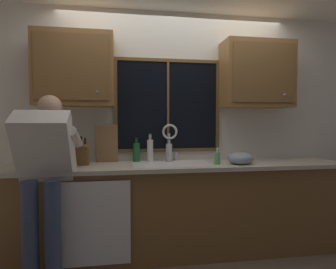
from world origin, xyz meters
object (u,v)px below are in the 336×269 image
object	(u,v)px
person_standing	(45,167)
mixing_bowl	(240,158)
bottle_tall_clear	(169,152)
bottle_green_glass	(150,150)
knife_block	(82,154)
bottle_amber_small	(136,152)
cutting_board	(107,144)
soap_dispenser	(217,158)

from	to	relation	value
person_standing	mixing_bowl	xyz separation A→B (m)	(1.82, 0.21, 0.01)
mixing_bowl	bottle_tall_clear	size ratio (longest dim) A/B	1.03
mixing_bowl	bottle_green_glass	xyz separation A→B (m)	(-0.88, 0.32, 0.07)
knife_block	bottle_amber_small	distance (m)	0.56
cutting_board	bottle_tall_clear	distance (m)	0.66
bottle_green_glass	bottle_tall_clear	bearing A→B (deg)	-10.54
knife_block	mixing_bowl	bearing A→B (deg)	-5.84
bottle_green_glass	bottle_tall_clear	xyz separation A→B (m)	(0.20, -0.04, -0.02)
person_standing	bottle_tall_clear	world-z (taller)	person_standing
bottle_amber_small	knife_block	bearing A→B (deg)	-162.12
knife_block	person_standing	bearing A→B (deg)	-124.30
mixing_bowl	soap_dispenser	size ratio (longest dim) A/B	1.54
mixing_bowl	bottle_green_glass	world-z (taller)	bottle_green_glass
cutting_board	bottle_green_glass	distance (m)	0.46
person_standing	bottle_green_glass	distance (m)	1.08
person_standing	knife_block	world-z (taller)	person_standing
knife_block	bottle_green_glass	xyz separation A→B (m)	(0.68, 0.16, 0.02)
knife_block	soap_dispenser	world-z (taller)	knife_block
cutting_board	bottle_amber_small	distance (m)	0.32
knife_block	bottle_amber_small	size ratio (longest dim) A/B	1.25
knife_block	bottle_amber_small	world-z (taller)	knife_block
person_standing	mixing_bowl	distance (m)	1.83
person_standing	bottle_tall_clear	size ratio (longest dim) A/B	6.33
person_standing	bottle_amber_small	distance (m)	0.96
bottle_green_glass	bottle_amber_small	distance (m)	0.15
person_standing	cutting_board	world-z (taller)	person_standing
bottle_green_glass	person_standing	bearing A→B (deg)	-150.19
person_standing	mixing_bowl	size ratio (longest dim) A/B	6.12
mixing_bowl	soap_dispenser	world-z (taller)	soap_dispenser
cutting_board	mixing_bowl	bearing A→B (deg)	-13.73
soap_dispenser	bottle_tall_clear	distance (m)	0.52
soap_dispenser	bottle_green_glass	bearing A→B (deg)	153.62
soap_dispenser	bottle_tall_clear	world-z (taller)	bottle_tall_clear
mixing_bowl	person_standing	bearing A→B (deg)	-173.39
knife_block	bottle_green_glass	size ratio (longest dim) A/B	1.06
bottle_tall_clear	bottle_amber_small	xyz separation A→B (m)	(-0.34, 0.05, 0.00)
cutting_board	bottle_green_glass	xyz separation A→B (m)	(0.45, -0.00, -0.07)
soap_dispenser	bottle_tall_clear	size ratio (longest dim) A/B	0.67
knife_block	mixing_bowl	xyz separation A→B (m)	(1.56, -0.16, -0.05)
soap_dispenser	bottle_amber_small	size ratio (longest dim) A/B	0.65
person_standing	soap_dispenser	distance (m)	1.59
cutting_board	mixing_bowl	size ratio (longest dim) A/B	1.54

